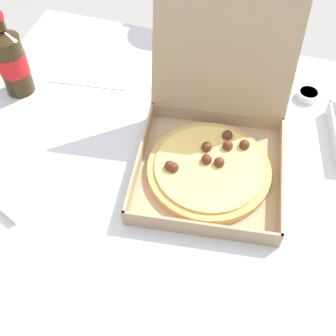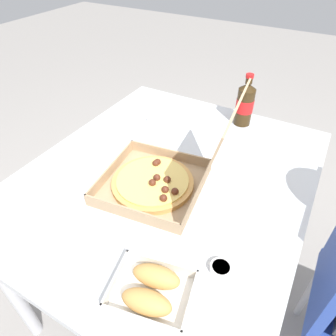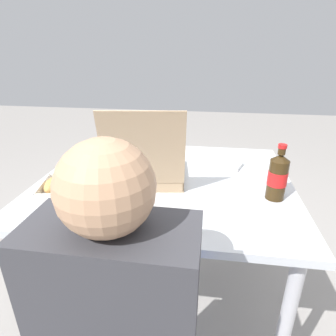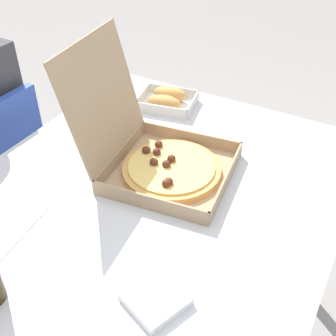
{
  "view_description": "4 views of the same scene",
  "coord_description": "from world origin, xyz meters",
  "px_view_note": "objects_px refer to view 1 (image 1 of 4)",
  "views": [
    {
      "loc": [
        0.17,
        -0.61,
        1.53
      ],
      "look_at": [
        -0.0,
        -0.04,
        0.77
      ],
      "focal_mm": 46.99,
      "sensor_mm": 36.0,
      "label": 1
    },
    {
      "loc": [
        0.7,
        0.4,
        1.43
      ],
      "look_at": [
        0.01,
        0.0,
        0.77
      ],
      "focal_mm": 32.05,
      "sensor_mm": 36.0,
      "label": 2
    },
    {
      "loc": [
        -0.18,
        1.16,
        1.3
      ],
      "look_at": [
        -0.01,
        -0.03,
        0.78
      ],
      "focal_mm": 30.46,
      "sensor_mm": 36.0,
      "label": 3
    },
    {
      "loc": [
        -0.73,
        -0.46,
        1.48
      ],
      "look_at": [
        0.06,
        -0.01,
        0.78
      ],
      "focal_mm": 45.41,
      "sensor_mm": 36.0,
      "label": 4
    }
  ],
  "objects_px": {
    "paper_menu": "(95,68)",
    "chair": "(229,64)",
    "cola_bottle": "(12,61)",
    "diner_person": "(239,5)",
    "pizza_box_open": "(212,147)",
    "dipping_sauce_cup": "(308,94)",
    "napkin_pile": "(18,192)"
  },
  "relations": [
    {
      "from": "paper_menu",
      "to": "chair",
      "type": "bearing_deg",
      "value": 48.76
    },
    {
      "from": "cola_bottle",
      "to": "paper_menu",
      "type": "xyz_separation_m",
      "value": [
        0.15,
        0.14,
        -0.09
      ]
    },
    {
      "from": "cola_bottle",
      "to": "paper_menu",
      "type": "bearing_deg",
      "value": 41.81
    },
    {
      "from": "diner_person",
      "to": "pizza_box_open",
      "type": "relative_size",
      "value": 2.62
    },
    {
      "from": "pizza_box_open",
      "to": "dipping_sauce_cup",
      "type": "bearing_deg",
      "value": 55.74
    },
    {
      "from": "chair",
      "to": "pizza_box_open",
      "type": "xyz_separation_m",
      "value": [
        0.07,
        -0.69,
        0.31
      ]
    },
    {
      "from": "dipping_sauce_cup",
      "to": "chair",
      "type": "bearing_deg",
      "value": 123.03
    },
    {
      "from": "pizza_box_open",
      "to": "cola_bottle",
      "type": "xyz_separation_m",
      "value": [
        -0.53,
        0.09,
        0.04
      ]
    },
    {
      "from": "chair",
      "to": "paper_menu",
      "type": "height_order",
      "value": "chair"
    },
    {
      "from": "napkin_pile",
      "to": "dipping_sauce_cup",
      "type": "distance_m",
      "value": 0.75
    },
    {
      "from": "pizza_box_open",
      "to": "dipping_sauce_cup",
      "type": "relative_size",
      "value": 7.83
    },
    {
      "from": "paper_menu",
      "to": "pizza_box_open",
      "type": "bearing_deg",
      "value": -38.09
    },
    {
      "from": "chair",
      "to": "cola_bottle",
      "type": "bearing_deg",
      "value": -127.77
    },
    {
      "from": "chair",
      "to": "dipping_sauce_cup",
      "type": "height_order",
      "value": "chair"
    },
    {
      "from": "chair",
      "to": "cola_bottle",
      "type": "xyz_separation_m",
      "value": [
        -0.46,
        -0.59,
        0.36
      ]
    },
    {
      "from": "pizza_box_open",
      "to": "paper_menu",
      "type": "relative_size",
      "value": 2.09
    },
    {
      "from": "diner_person",
      "to": "dipping_sauce_cup",
      "type": "distance_m",
      "value": 0.54
    },
    {
      "from": "diner_person",
      "to": "pizza_box_open",
      "type": "bearing_deg",
      "value": -84.46
    },
    {
      "from": "chair",
      "to": "dipping_sauce_cup",
      "type": "distance_m",
      "value": 0.56
    },
    {
      "from": "diner_person",
      "to": "pizza_box_open",
      "type": "xyz_separation_m",
      "value": [
        0.07,
        -0.74,
        0.11
      ]
    },
    {
      "from": "pizza_box_open",
      "to": "napkin_pile",
      "type": "xyz_separation_m",
      "value": [
        -0.37,
        -0.21,
        -0.04
      ]
    },
    {
      "from": "pizza_box_open",
      "to": "cola_bottle",
      "type": "height_order",
      "value": "pizza_box_open"
    },
    {
      "from": "chair",
      "to": "diner_person",
      "type": "relative_size",
      "value": 0.72
    },
    {
      "from": "paper_menu",
      "to": "dipping_sauce_cup",
      "type": "distance_m",
      "value": 0.57
    },
    {
      "from": "cola_bottle",
      "to": "dipping_sauce_cup",
      "type": "height_order",
      "value": "cola_bottle"
    },
    {
      "from": "chair",
      "to": "napkin_pile",
      "type": "bearing_deg",
      "value": -108.61
    },
    {
      "from": "chair",
      "to": "dipping_sauce_cup",
      "type": "relative_size",
      "value": 14.82
    },
    {
      "from": "diner_person",
      "to": "cola_bottle",
      "type": "xyz_separation_m",
      "value": [
        -0.46,
        -0.65,
        0.15
      ]
    },
    {
      "from": "paper_menu",
      "to": "dipping_sauce_cup",
      "type": "height_order",
      "value": "dipping_sauce_cup"
    },
    {
      "from": "chair",
      "to": "paper_menu",
      "type": "bearing_deg",
      "value": -123.96
    },
    {
      "from": "paper_menu",
      "to": "napkin_pile",
      "type": "height_order",
      "value": "napkin_pile"
    },
    {
      "from": "diner_person",
      "to": "napkin_pile",
      "type": "distance_m",
      "value": 1.0
    }
  ]
}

